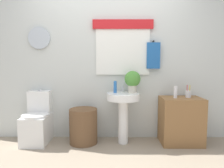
{
  "coord_description": "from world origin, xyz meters",
  "views": [
    {
      "loc": [
        0.1,
        -2.17,
        1.19
      ],
      "look_at": [
        0.08,
        0.8,
        0.9
      ],
      "focal_mm": 33.15,
      "sensor_mm": 36.0,
      "label": 1
    }
  ],
  "objects_px": {
    "potted_plant": "(133,80)",
    "lotion_bottle": "(176,92)",
    "wooden_cabinet": "(181,120)",
    "soap_bottle": "(115,87)",
    "laundry_hamper": "(83,126)",
    "pedestal_sink": "(123,106)",
    "toilet": "(38,123)",
    "toothbrush_cup": "(188,94)"
  },
  "relations": [
    {
      "from": "toilet",
      "to": "potted_plant",
      "type": "distance_m",
      "value": 1.58
    },
    {
      "from": "potted_plant",
      "to": "lotion_bottle",
      "type": "height_order",
      "value": "potted_plant"
    },
    {
      "from": "toothbrush_cup",
      "to": "wooden_cabinet",
      "type": "bearing_deg",
      "value": -169.11
    },
    {
      "from": "laundry_hamper",
      "to": "soap_bottle",
      "type": "distance_m",
      "value": 0.76
    },
    {
      "from": "potted_plant",
      "to": "toilet",
      "type": "bearing_deg",
      "value": -178.94
    },
    {
      "from": "laundry_hamper",
      "to": "soap_bottle",
      "type": "relative_size",
      "value": 2.95
    },
    {
      "from": "laundry_hamper",
      "to": "pedestal_sink",
      "type": "height_order",
      "value": "pedestal_sink"
    },
    {
      "from": "laundry_hamper",
      "to": "wooden_cabinet",
      "type": "distance_m",
      "value": 1.46
    },
    {
      "from": "lotion_bottle",
      "to": "toothbrush_cup",
      "type": "distance_m",
      "value": 0.22
    },
    {
      "from": "laundry_hamper",
      "to": "pedestal_sink",
      "type": "bearing_deg",
      "value": 0.0
    },
    {
      "from": "wooden_cabinet",
      "to": "lotion_bottle",
      "type": "relative_size",
      "value": 3.98
    },
    {
      "from": "potted_plant",
      "to": "wooden_cabinet",
      "type": "bearing_deg",
      "value": -4.76
    },
    {
      "from": "lotion_bottle",
      "to": "toothbrush_cup",
      "type": "bearing_deg",
      "value": 16.12
    },
    {
      "from": "laundry_hamper",
      "to": "lotion_bottle",
      "type": "xyz_separation_m",
      "value": [
        1.35,
        -0.04,
        0.52
      ]
    },
    {
      "from": "wooden_cabinet",
      "to": "soap_bottle",
      "type": "bearing_deg",
      "value": 177.08
    },
    {
      "from": "toilet",
      "to": "laundry_hamper",
      "type": "height_order",
      "value": "toilet"
    },
    {
      "from": "potted_plant",
      "to": "lotion_bottle",
      "type": "bearing_deg",
      "value": -9.21
    },
    {
      "from": "pedestal_sink",
      "to": "wooden_cabinet",
      "type": "bearing_deg",
      "value": -0.0
    },
    {
      "from": "toilet",
      "to": "toothbrush_cup",
      "type": "bearing_deg",
      "value": -0.34
    },
    {
      "from": "pedestal_sink",
      "to": "toothbrush_cup",
      "type": "bearing_deg",
      "value": 1.19
    },
    {
      "from": "pedestal_sink",
      "to": "wooden_cabinet",
      "type": "relative_size",
      "value": 1.09
    },
    {
      "from": "wooden_cabinet",
      "to": "soap_bottle",
      "type": "relative_size",
      "value": 3.92
    },
    {
      "from": "toilet",
      "to": "soap_bottle",
      "type": "xyz_separation_m",
      "value": [
        1.18,
        0.02,
        0.54
      ]
    },
    {
      "from": "potted_plant",
      "to": "lotion_bottle",
      "type": "relative_size",
      "value": 1.89
    },
    {
      "from": "potted_plant",
      "to": "lotion_bottle",
      "type": "xyz_separation_m",
      "value": [
        0.62,
        -0.1,
        -0.17
      ]
    },
    {
      "from": "wooden_cabinet",
      "to": "toothbrush_cup",
      "type": "height_order",
      "value": "toothbrush_cup"
    },
    {
      "from": "laundry_hamper",
      "to": "wooden_cabinet",
      "type": "relative_size",
      "value": 0.75
    },
    {
      "from": "pedestal_sink",
      "to": "soap_bottle",
      "type": "bearing_deg",
      "value": 157.38
    },
    {
      "from": "toilet",
      "to": "soap_bottle",
      "type": "distance_m",
      "value": 1.3
    },
    {
      "from": "soap_bottle",
      "to": "wooden_cabinet",
      "type": "bearing_deg",
      "value": -2.92
    },
    {
      "from": "pedestal_sink",
      "to": "potted_plant",
      "type": "bearing_deg",
      "value": 23.2
    },
    {
      "from": "pedestal_sink",
      "to": "soap_bottle",
      "type": "xyz_separation_m",
      "value": [
        -0.12,
        0.05,
        0.28
      ]
    },
    {
      "from": "toothbrush_cup",
      "to": "soap_bottle",
      "type": "bearing_deg",
      "value": 178.41
    },
    {
      "from": "laundry_hamper",
      "to": "lotion_bottle",
      "type": "bearing_deg",
      "value": -1.69
    },
    {
      "from": "pedestal_sink",
      "to": "lotion_bottle",
      "type": "relative_size",
      "value": 4.35
    },
    {
      "from": "laundry_hamper",
      "to": "toothbrush_cup",
      "type": "distance_m",
      "value": 1.63
    },
    {
      "from": "toilet",
      "to": "soap_bottle",
      "type": "height_order",
      "value": "soap_bottle"
    },
    {
      "from": "toilet",
      "to": "pedestal_sink",
      "type": "distance_m",
      "value": 1.32
    },
    {
      "from": "soap_bottle",
      "to": "toothbrush_cup",
      "type": "distance_m",
      "value": 1.09
    },
    {
      "from": "laundry_hamper",
      "to": "pedestal_sink",
      "type": "xyz_separation_m",
      "value": [
        0.6,
        0.0,
        0.3
      ]
    },
    {
      "from": "toilet",
      "to": "toothbrush_cup",
      "type": "distance_m",
      "value": 2.3
    },
    {
      "from": "potted_plant",
      "to": "toothbrush_cup",
      "type": "bearing_deg",
      "value": -2.78
    }
  ]
}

